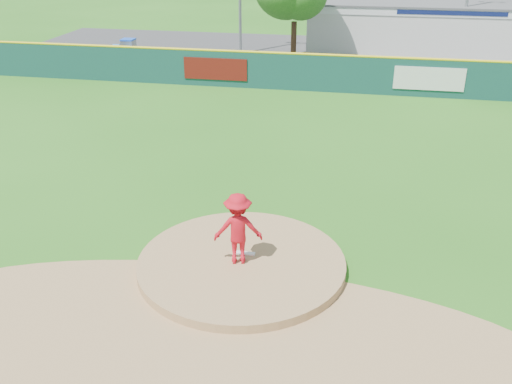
% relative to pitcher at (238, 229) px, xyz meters
% --- Properties ---
extents(ground, '(120.00, 120.00, 0.00)m').
position_rel_pitcher_xyz_m(ground, '(0.06, 0.09, -1.22)').
color(ground, '#286B19').
rests_on(ground, ground).
extents(pitchers_mound, '(5.50, 5.50, 0.50)m').
position_rel_pitcher_xyz_m(pitchers_mound, '(0.06, 0.09, -1.22)').
color(pitchers_mound, '#9E774C').
rests_on(pitchers_mound, ground).
extents(pitching_rubber, '(0.60, 0.15, 0.04)m').
position_rel_pitcher_xyz_m(pitching_rubber, '(0.06, 0.39, -0.95)').
color(pitching_rubber, white).
rests_on(pitching_rubber, pitchers_mound).
extents(infield_dirt_arc, '(15.40, 15.40, 0.01)m').
position_rel_pitcher_xyz_m(infield_dirt_arc, '(0.06, -2.91, -1.22)').
color(infield_dirt_arc, '#9E774C').
rests_on(infield_dirt_arc, ground).
extents(parking_lot, '(44.00, 16.00, 0.02)m').
position_rel_pitcher_xyz_m(parking_lot, '(0.06, 27.09, -1.21)').
color(parking_lot, '#38383A').
rests_on(parking_lot, ground).
extents(pitcher, '(1.39, 0.99, 1.94)m').
position_rel_pitcher_xyz_m(pitcher, '(0.00, 0.00, 0.00)').
color(pitcher, red).
rests_on(pitcher, pitchers_mound).
extents(van, '(4.76, 3.22, 1.21)m').
position_rel_pitcher_xyz_m(van, '(3.86, 21.61, -0.60)').
color(van, white).
rests_on(van, parking_lot).
extents(pool_building_grp, '(15.20, 8.20, 3.31)m').
position_rel_pitcher_xyz_m(pool_building_grp, '(6.06, 32.08, 0.44)').
color(pool_building_grp, silver).
rests_on(pool_building_grp, ground).
extents(fence_banners, '(15.08, 0.04, 1.20)m').
position_rel_pitcher_xyz_m(fence_banners, '(0.38, 18.01, -0.22)').
color(fence_banners, '#5F130D').
rests_on(fence_banners, ground).
extents(playground_slide, '(0.85, 2.40, 1.32)m').
position_rel_pitcher_xyz_m(playground_slide, '(-13.00, 23.99, -0.55)').
color(playground_slide, blue).
rests_on(playground_slide, ground).
extents(outfield_fence, '(40.00, 0.14, 2.07)m').
position_rel_pitcher_xyz_m(outfield_fence, '(0.06, 18.09, -0.13)').
color(outfield_fence, '#133E3B').
rests_on(outfield_fence, ground).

